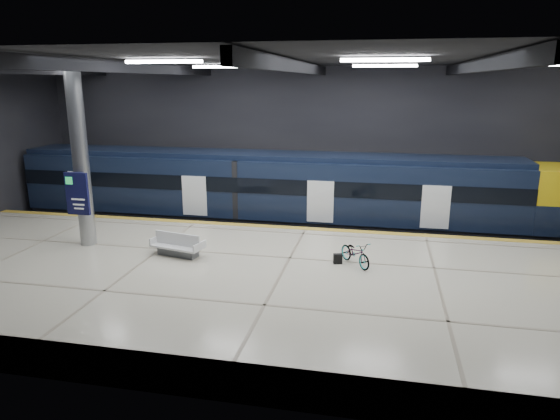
# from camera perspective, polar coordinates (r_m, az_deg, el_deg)

# --- Properties ---
(ground) EXTENTS (30.00, 30.00, 0.00)m
(ground) POSITION_cam_1_polar(r_m,az_deg,el_deg) (19.36, 1.66, -7.55)
(ground) COLOR black
(ground) RESTS_ON ground
(room_shell) EXTENTS (30.10, 16.10, 8.05)m
(room_shell) POSITION_cam_1_polar(r_m,az_deg,el_deg) (18.01, 1.80, 9.57)
(room_shell) COLOR black
(room_shell) RESTS_ON ground
(platform) EXTENTS (30.00, 11.00, 1.10)m
(platform) POSITION_cam_1_polar(r_m,az_deg,el_deg) (16.88, 0.20, -8.94)
(platform) COLOR beige
(platform) RESTS_ON ground
(safety_strip) EXTENTS (30.00, 0.40, 0.01)m
(safety_strip) POSITION_cam_1_polar(r_m,az_deg,el_deg) (21.56, 2.95, -2.12)
(safety_strip) COLOR gold
(safety_strip) RESTS_ON platform
(rails) EXTENTS (30.00, 1.52, 0.16)m
(rails) POSITION_cam_1_polar(r_m,az_deg,el_deg) (24.46, 3.89, -2.61)
(rails) COLOR gray
(rails) RESTS_ON ground
(train) EXTENTS (29.40, 2.84, 3.79)m
(train) POSITION_cam_1_polar(r_m,az_deg,el_deg) (24.06, 2.19, 2.00)
(train) COLOR black
(train) RESTS_ON ground
(bench) EXTENTS (2.06, 1.20, 0.86)m
(bench) POSITION_cam_1_polar(r_m,az_deg,el_deg) (18.55, -11.59, -4.23)
(bench) COLOR #595B60
(bench) RESTS_ON platform
(bicycle) EXTENTS (1.46, 1.66, 0.87)m
(bicycle) POSITION_cam_1_polar(r_m,az_deg,el_deg) (17.43, 8.61, -4.87)
(bicycle) COLOR #99999E
(bicycle) RESTS_ON platform
(pannier_bag) EXTENTS (0.34, 0.25, 0.35)m
(pannier_bag) POSITION_cam_1_polar(r_m,az_deg,el_deg) (17.55, 6.62, -5.56)
(pannier_bag) COLOR black
(pannier_bag) RESTS_ON platform
(info_column) EXTENTS (0.90, 0.78, 6.90)m
(info_column) POSITION_cam_1_polar(r_m,az_deg,el_deg) (20.18, -21.88, 5.48)
(info_column) COLOR #9EA0A5
(info_column) RESTS_ON platform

